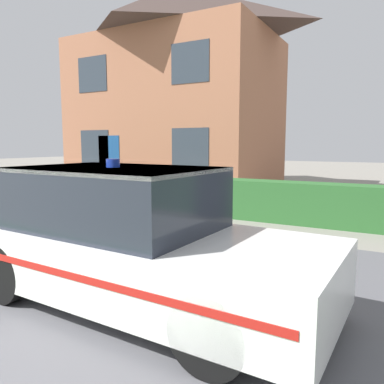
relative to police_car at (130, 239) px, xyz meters
The scene contains 4 objects.
road_strip 1.49m from the police_car, 134.27° to the left, with size 28.00×5.18×0.01m, color #5B5B60.
garden_hedge 5.26m from the police_car, 88.78° to the left, with size 15.98×0.68×0.93m, color #2D662D.
police_car is the anchor object (origin of this frame).
house_left 12.28m from the police_car, 118.73° to the left, with size 8.07×5.62×8.09m.
Camera 1 is at (3.47, -0.52, 1.78)m, focal length 35.00 mm.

